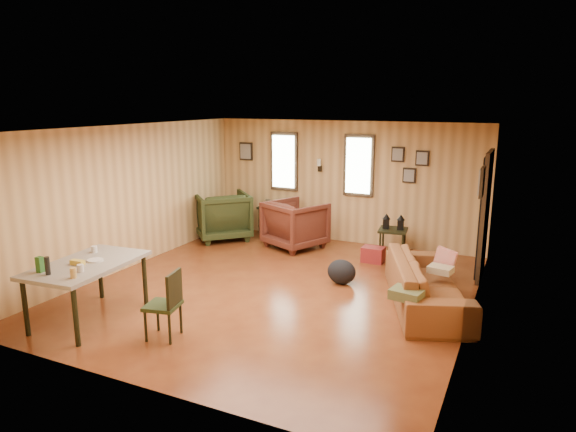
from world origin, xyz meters
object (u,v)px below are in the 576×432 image
object	(u,v)px
recliner_brown	(295,222)
recliner_green	(222,213)
side_table	(393,228)
sofa	(427,275)
end_table	(274,214)
dining_table	(86,268)

from	to	relation	value
recliner_brown	recliner_green	size ratio (longest dim) A/B	0.95
side_table	recliner_brown	bearing A→B (deg)	-173.27
recliner_green	side_table	distance (m)	3.47
sofa	recliner_brown	xyz separation A→B (m)	(-2.83, 1.84, 0.06)
recliner_brown	sofa	bearing A→B (deg)	171.34
end_table	dining_table	distance (m)	4.98
end_table	side_table	xyz separation A→B (m)	(2.70, -0.56, 0.13)
side_table	recliner_green	bearing A→B (deg)	-175.37
sofa	side_table	bearing A→B (deg)	4.99
sofa	side_table	world-z (taller)	sofa
side_table	dining_table	bearing A→B (deg)	-123.05
sofa	recliner_green	bearing A→B (deg)	47.53
side_table	sofa	bearing A→B (deg)	-64.40
recliner_brown	recliner_green	bearing A→B (deg)	26.68
recliner_brown	end_table	bearing A→B (deg)	-17.58
recliner_brown	end_table	distance (m)	1.17
recliner_green	dining_table	size ratio (longest dim) A/B	0.67
sofa	end_table	xyz separation A→B (m)	(-3.69, 2.62, -0.03)
sofa	recliner_green	distance (m)	4.79
recliner_green	dining_table	world-z (taller)	recliner_green
dining_table	recliner_brown	bearing A→B (deg)	71.63
side_table	dining_table	world-z (taller)	dining_table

